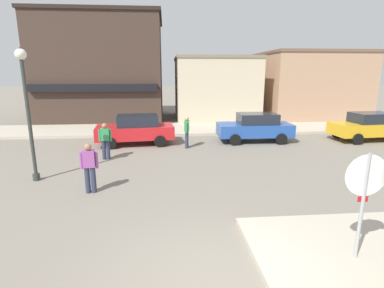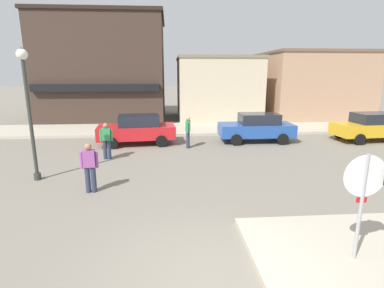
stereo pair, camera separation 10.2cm
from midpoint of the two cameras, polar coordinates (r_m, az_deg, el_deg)
The scene contains 13 objects.
ground_plane at distance 6.13m, azimuth 3.82°, elevation -24.14°, with size 160.00×160.00×0.00m, color gray.
kerb_far at distance 19.90m, azimuth -2.16°, elevation 2.89°, with size 80.00×4.00×0.15m, color #B7AD99.
stop_sign at distance 6.57m, azimuth 30.13°, elevation -8.20°, with size 0.82×0.08×2.30m.
lamp_post at distance 11.53m, azimuth -28.66°, elevation 7.98°, with size 0.36×0.36×4.54m.
parked_car_nearest at distance 16.08m, azimuth -10.23°, elevation 2.80°, with size 4.15×2.18×1.56m.
parked_car_second at distance 16.82m, azimuth 12.36°, elevation 3.16°, with size 4.02×1.91×1.56m.
parked_car_third at distance 19.42m, azimuth 31.08°, elevation 2.89°, with size 4.12×2.12×1.56m.
pedestrian_crossing_near at distance 13.57m, azimuth -15.78°, elevation 0.76°, with size 0.55×0.24×1.61m.
pedestrian_crossing_far at distance 9.94m, azimuth -18.64°, elevation -4.04°, with size 0.56×0.26×1.61m.
pedestrian_kerb_side at distance 15.03m, azimuth -0.58°, elevation 2.49°, with size 0.27×0.56×1.61m.
building_corner_shop at distance 25.73m, azimuth -15.94°, elevation 13.60°, with size 9.44×7.89×8.00m.
building_storefront_left_near at distance 24.88m, azimuth 4.74°, elevation 10.53°, with size 6.26×6.97×4.92m.
building_storefront_left_mid at distance 27.51m, azimuth 21.52°, elevation 10.39°, with size 7.75×7.55×5.35m.
Camera 2 is at (-0.69, -4.80, 3.74)m, focal length 28.00 mm.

